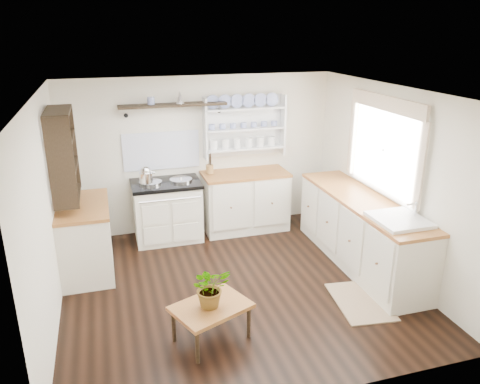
% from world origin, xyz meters
% --- Properties ---
extents(floor, '(4.00, 3.80, 0.01)m').
position_xyz_m(floor, '(0.00, 0.00, 0.00)').
color(floor, black).
rests_on(floor, ground).
extents(wall_back, '(4.00, 0.02, 2.30)m').
position_xyz_m(wall_back, '(0.00, 1.90, 1.15)').
color(wall_back, silver).
rests_on(wall_back, ground).
extents(wall_right, '(0.02, 3.80, 2.30)m').
position_xyz_m(wall_right, '(2.00, 0.00, 1.15)').
color(wall_right, silver).
rests_on(wall_right, ground).
extents(wall_left, '(0.02, 3.80, 2.30)m').
position_xyz_m(wall_left, '(-2.00, 0.00, 1.15)').
color(wall_left, silver).
rests_on(wall_left, ground).
extents(ceiling, '(4.00, 3.80, 0.01)m').
position_xyz_m(ceiling, '(0.00, 0.00, 2.30)').
color(ceiling, white).
rests_on(ceiling, wall_back).
extents(window, '(0.08, 1.55, 1.22)m').
position_xyz_m(window, '(1.95, 0.15, 1.56)').
color(window, white).
rests_on(window, wall_right).
extents(aga_cooker, '(0.97, 0.68, 0.90)m').
position_xyz_m(aga_cooker, '(-0.58, 1.57, 0.44)').
color(aga_cooker, white).
rests_on(aga_cooker, floor).
extents(back_cabinets, '(1.27, 0.63, 0.90)m').
position_xyz_m(back_cabinets, '(0.60, 1.60, 0.46)').
color(back_cabinets, white).
rests_on(back_cabinets, floor).
extents(right_cabinets, '(0.62, 2.43, 0.90)m').
position_xyz_m(right_cabinets, '(1.70, 0.10, 0.46)').
color(right_cabinets, white).
rests_on(right_cabinets, floor).
extents(belfast_sink, '(0.55, 0.60, 0.45)m').
position_xyz_m(belfast_sink, '(1.70, -0.65, 0.80)').
color(belfast_sink, white).
rests_on(belfast_sink, right_cabinets).
extents(left_cabinets, '(0.62, 1.13, 0.90)m').
position_xyz_m(left_cabinets, '(-1.70, 0.90, 0.46)').
color(left_cabinets, white).
rests_on(left_cabinets, floor).
extents(plate_rack, '(1.20, 0.22, 0.90)m').
position_xyz_m(plate_rack, '(0.65, 1.86, 1.56)').
color(plate_rack, white).
rests_on(plate_rack, wall_back).
extents(high_shelf, '(1.50, 0.29, 0.16)m').
position_xyz_m(high_shelf, '(-0.40, 1.78, 1.91)').
color(high_shelf, black).
rests_on(high_shelf, wall_back).
extents(left_shelving, '(0.28, 0.80, 1.05)m').
position_xyz_m(left_shelving, '(-1.84, 0.90, 1.55)').
color(left_shelving, black).
rests_on(left_shelving, wall_left).
extents(kettle, '(0.18, 0.18, 0.22)m').
position_xyz_m(kettle, '(-0.86, 1.45, 1.04)').
color(kettle, silver).
rests_on(kettle, aga_cooker).
extents(utensil_crock, '(0.11, 0.11, 0.13)m').
position_xyz_m(utensil_crock, '(0.08, 1.68, 0.97)').
color(utensil_crock, olive).
rests_on(utensil_crock, back_cabinets).
extents(center_table, '(0.86, 0.75, 0.39)m').
position_xyz_m(center_table, '(-0.52, -0.91, 0.34)').
color(center_table, brown).
rests_on(center_table, floor).
extents(potted_plant, '(0.41, 0.36, 0.41)m').
position_xyz_m(potted_plant, '(-0.52, -0.91, 0.59)').
color(potted_plant, '#3F7233').
rests_on(potted_plant, center_table).
extents(floor_rug, '(0.65, 0.91, 0.02)m').
position_xyz_m(floor_rug, '(1.24, -0.75, 0.01)').
color(floor_rug, '#8B6D51').
rests_on(floor_rug, floor).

